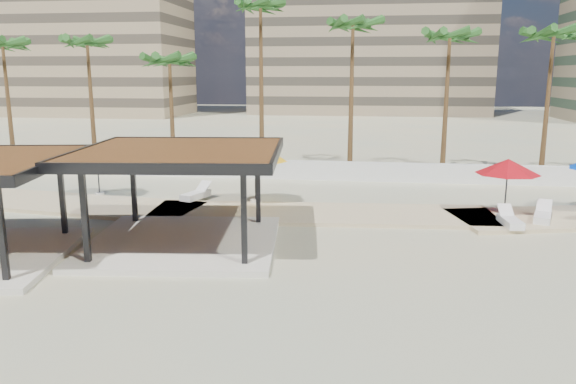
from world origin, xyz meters
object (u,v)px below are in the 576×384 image
(umbrella_c, at_px, (508,167))
(lounger_d, at_px, (543,216))
(pavilion_central, at_px, (181,188))
(lounger_b, at_px, (510,221))
(lounger_a, at_px, (196,195))

(umbrella_c, relative_size, lounger_d, 1.66)
(pavilion_central, height_order, lounger_b, pavilion_central)
(pavilion_central, height_order, umbrella_c, pavilion_central)
(umbrella_c, bearing_deg, lounger_d, -33.32)
(lounger_a, relative_size, lounger_d, 1.01)
(lounger_a, distance_m, lounger_d, 16.68)
(pavilion_central, xyz_separation_m, umbrella_c, (13.38, 6.10, 0.12))
(umbrella_c, distance_m, lounger_d, 2.64)
(pavilion_central, distance_m, lounger_b, 13.92)
(pavilion_central, relative_size, umbrella_c, 2.34)
(umbrella_c, distance_m, lounger_b, 2.86)
(umbrella_c, height_order, lounger_a, umbrella_c)
(pavilion_central, relative_size, lounger_b, 4.18)
(pavilion_central, distance_m, lounger_d, 15.79)
(lounger_b, bearing_deg, lounger_a, 72.66)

